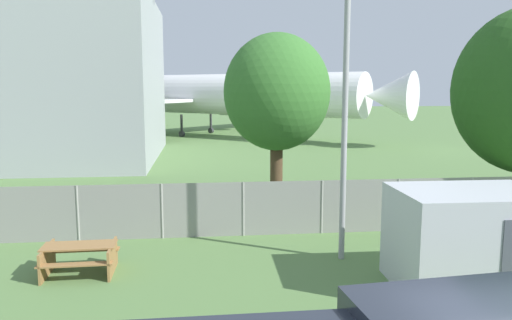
# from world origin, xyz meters

# --- Properties ---
(perimeter_fence) EXTENTS (56.07, 0.07, 1.74)m
(perimeter_fence) POSITION_xyz_m (-0.00, 10.34, 0.87)
(perimeter_fence) COLOR gray
(perimeter_fence) RESTS_ON ground
(airplane) EXTENTS (33.87, 28.45, 11.75)m
(airplane) POSITION_xyz_m (-3.40, 44.55, 4.02)
(airplane) COLOR white
(airplane) RESTS_ON ground
(portable_cabin) EXTENTS (3.44, 2.50, 2.33)m
(portable_cabin) POSITION_xyz_m (2.37, 5.65, 1.17)
(portable_cabin) COLOR silver
(portable_cabin) RESTS_ON ground
(picnic_bench_near_cabin) EXTENTS (1.83, 1.44, 0.76)m
(picnic_bench_near_cabin) POSITION_xyz_m (-6.94, 7.50, 0.48)
(picnic_bench_near_cabin) COLOR olive
(picnic_bench_near_cabin) RESTS_ON ground
(tree_left_of_cabin) EXTENTS (3.98, 3.98, 6.71)m
(tree_left_of_cabin) POSITION_xyz_m (-1.00, 13.56, 4.50)
(tree_left_of_cabin) COLOR #4C3823
(tree_left_of_cabin) RESTS_ON ground
(light_mast) EXTENTS (0.44, 0.44, 8.48)m
(light_mast) POSITION_xyz_m (-0.03, 7.90, 5.12)
(light_mast) COLOR #99999E
(light_mast) RESTS_ON ground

